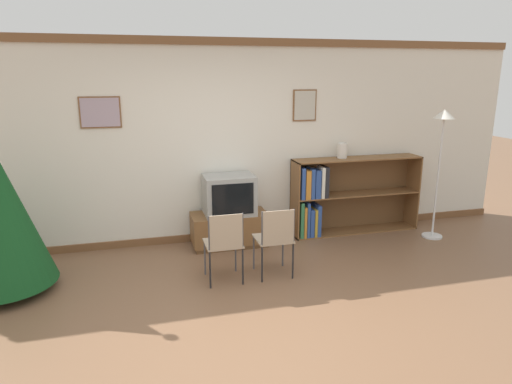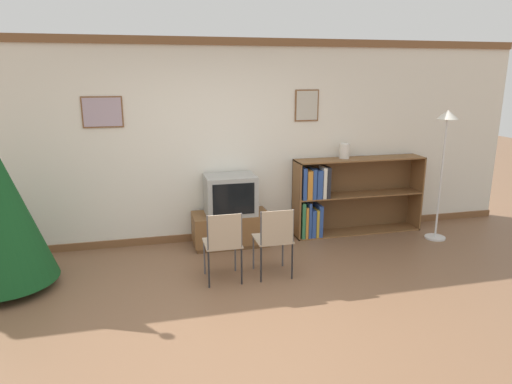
% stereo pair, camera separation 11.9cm
% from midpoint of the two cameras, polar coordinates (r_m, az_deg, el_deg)
% --- Properties ---
extents(ground_plane, '(24.00, 24.00, 0.00)m').
position_cam_midpoint_polar(ground_plane, '(4.48, -0.15, -15.58)').
color(ground_plane, brown).
extents(wall_back, '(9.05, 0.11, 2.70)m').
position_cam_midpoint_polar(wall_back, '(6.17, -5.16, 6.15)').
color(wall_back, silver).
rests_on(wall_back, ground_plane).
extents(tv_console, '(1.01, 0.50, 0.44)m').
position_cam_midpoint_polar(tv_console, '(6.17, -2.62, -4.63)').
color(tv_console, brown).
rests_on(tv_console, ground_plane).
extents(television, '(0.66, 0.48, 0.52)m').
position_cam_midpoint_polar(television, '(6.02, -2.67, -0.33)').
color(television, '#9E9E99').
rests_on(television, tv_console).
extents(folding_chair_left, '(0.40, 0.40, 0.82)m').
position_cam_midpoint_polar(folding_chair_left, '(4.99, -3.40, -6.31)').
color(folding_chair_left, tan).
rests_on(folding_chair_left, ground_plane).
extents(folding_chair_right, '(0.40, 0.40, 0.82)m').
position_cam_midpoint_polar(folding_chair_right, '(5.12, 3.02, -5.76)').
color(folding_chair_right, tan).
rests_on(folding_chair_right, ground_plane).
extents(bookshelf, '(1.89, 0.36, 1.09)m').
position_cam_midpoint_polar(bookshelf, '(6.61, 10.48, -0.67)').
color(bookshelf, brown).
rests_on(bookshelf, ground_plane).
extents(vase, '(0.14, 0.14, 0.22)m').
position_cam_midpoint_polar(vase, '(6.56, 11.53, 5.10)').
color(vase, silver).
rests_on(vase, bookshelf).
extents(standing_lamp, '(0.28, 0.28, 1.79)m').
position_cam_midpoint_polar(standing_lamp, '(6.64, 23.03, 5.86)').
color(standing_lamp, silver).
rests_on(standing_lamp, ground_plane).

